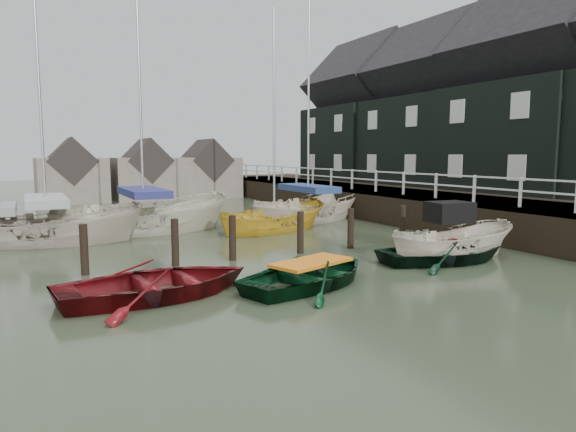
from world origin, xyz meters
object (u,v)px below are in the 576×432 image
rowboat_red (159,297)px  rowboat_dkgreen (444,262)px  motorboat (452,255)px  sailboat_e (2,241)px  sailboat_c (274,229)px  sailboat_a (48,241)px  sailboat_d (308,220)px  rowboat_green (311,286)px  sailboat_b (145,231)px

rowboat_red → rowboat_dkgreen: bearing=-97.0°
rowboat_red → motorboat: 9.31m
sailboat_e → sailboat_c: bearing=-90.1°
rowboat_red → motorboat: bearing=-95.1°
sailboat_a → sailboat_d: sailboat_d is taller
sailboat_d → sailboat_e: (-13.22, -0.39, 0.01)m
sailboat_c → sailboat_d: (2.77, 1.92, 0.05)m
rowboat_green → sailboat_b: 11.01m
rowboat_dkgreen → sailboat_d: 10.37m
rowboat_dkgreen → sailboat_e: bearing=60.7°
sailboat_b → sailboat_a: bearing=103.3°
sailboat_a → sailboat_d: (11.69, 1.14, -0.00)m
sailboat_b → sailboat_e: bearing=90.9°
motorboat → sailboat_c: sailboat_c is taller
rowboat_red → sailboat_a: 9.28m
rowboat_green → sailboat_b: sailboat_b is taller
sailboat_d → motorboat: bearing=159.9°
rowboat_dkgreen → sailboat_a: sailboat_a is taller
sailboat_d → rowboat_red: bearing=118.6°
rowboat_green → rowboat_dkgreen: (5.05, 0.61, 0.00)m
rowboat_green → rowboat_dkgreen: rowboat_dkgreen is taller
motorboat → sailboat_a: bearing=58.6°
rowboat_red → rowboat_dkgreen: rowboat_red is taller
sailboat_b → sailboat_d: sailboat_d is taller
rowboat_dkgreen → sailboat_b: sailboat_b is taller
sailboat_b → motorboat: bearing=-145.3°
sailboat_d → sailboat_e: 13.22m
sailboat_a → sailboat_b: (3.74, 1.05, -0.00)m
sailboat_c → sailboat_e: sailboat_c is taller
sailboat_c → sailboat_e: size_ratio=1.01×
sailboat_b → sailboat_c: (5.19, -1.84, -0.04)m
sailboat_b → sailboat_e: size_ratio=1.18×
rowboat_red → sailboat_d: bearing=-49.8°
sailboat_d → rowboat_dkgreen: bearing=156.6°
sailboat_a → sailboat_c: size_ratio=1.18×
sailboat_a → sailboat_e: bearing=76.8°
rowboat_dkgreen → sailboat_e: (-12.19, 9.93, 0.07)m
rowboat_green → sailboat_b: size_ratio=0.34×
sailboat_d → sailboat_e: bearing=73.9°
rowboat_red → motorboat: (9.30, 0.18, 0.09)m
sailboat_e → sailboat_b: bearing=-78.5°
rowboat_green → sailboat_d: 12.50m
motorboat → rowboat_dkgreen: bearing=123.2°
rowboat_green → sailboat_e: sailboat_e is taller
sailboat_d → sailboat_e: sailboat_d is taller
rowboat_green → sailboat_e: bearing=14.9°
sailboat_b → sailboat_c: sailboat_b is taller
rowboat_green → sailboat_c: bearing=-39.4°
rowboat_red → rowboat_green: bearing=-107.5°
rowboat_green → motorboat: 5.73m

